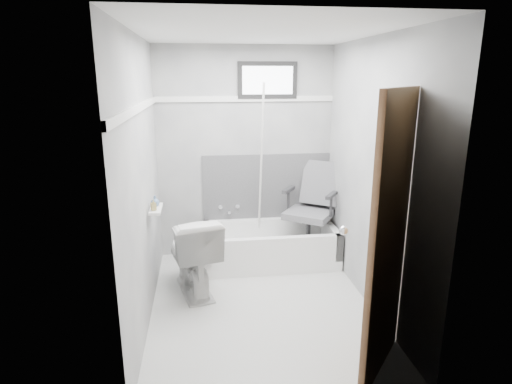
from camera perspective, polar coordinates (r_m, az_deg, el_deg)
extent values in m
plane|color=silver|center=(4.13, 0.65, -14.83)|extent=(2.60, 2.60, 0.00)
plane|color=silver|center=(3.59, 0.78, 20.56)|extent=(2.60, 2.60, 0.00)
cube|color=gray|center=(4.94, -1.44, 5.11)|extent=(2.00, 0.02, 2.40)
cube|color=gray|center=(2.45, 5.05, -5.54)|extent=(2.00, 0.02, 2.40)
cube|color=gray|center=(3.67, -14.93, 1.06)|extent=(0.02, 2.60, 2.40)
cube|color=gray|center=(3.94, 15.27, 1.98)|extent=(0.02, 2.60, 2.40)
imported|color=silver|center=(4.24, -8.44, -8.18)|extent=(0.63, 0.88, 0.79)
cube|color=#4C4C4F|center=(5.05, 1.43, 0.68)|extent=(1.50, 0.02, 0.78)
cube|color=white|center=(4.85, -1.47, 12.31)|extent=(2.00, 0.02, 0.06)
cube|color=white|center=(3.58, -15.41, 10.74)|extent=(0.02, 2.60, 0.06)
cylinder|color=silver|center=(4.75, 0.66, 2.87)|extent=(0.02, 0.42, 1.91)
cube|color=silver|center=(3.98, -13.21, -2.22)|extent=(0.10, 0.32, 0.02)
imported|color=#9C8C4E|center=(3.89, -13.52, -1.66)|extent=(0.06, 0.06, 0.10)
imported|color=slate|center=(4.02, -13.32, -1.16)|extent=(0.10, 0.10, 0.10)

